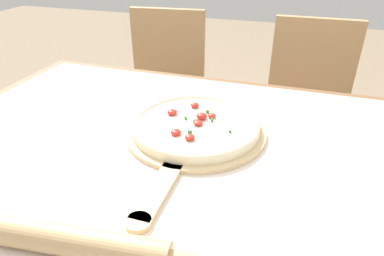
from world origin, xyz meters
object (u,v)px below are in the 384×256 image
Objects in this scene: pizza at (195,124)px; chair_left at (165,87)px; rolling_pin at (76,242)px; pizza_peel at (193,134)px; chair_right at (306,105)px.

chair_left is at bearing 117.49° from pizza.
pizza is at bearing 81.20° from rolling_pin.
chair_left reaches higher than pizza_peel.
pizza_peel is 0.93m from chair_left.
chair_left is (-0.41, 0.78, -0.26)m from pizza.
pizza_peel is 1.66× the size of pizza.
pizza_peel is 0.62× the size of chair_left.
pizza_peel is 0.42m from rolling_pin.
pizza_peel is 1.39× the size of rolling_pin.
pizza_peel is at bearing 80.76° from rolling_pin.
pizza_peel is 0.89m from chair_right.
chair_left is (-0.41, 0.80, -0.24)m from pizza_peel.
rolling_pin is 1.30m from chair_right.
pizza is 0.84× the size of rolling_pin.
pizza is (-0.00, 0.02, 0.02)m from pizza_peel.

